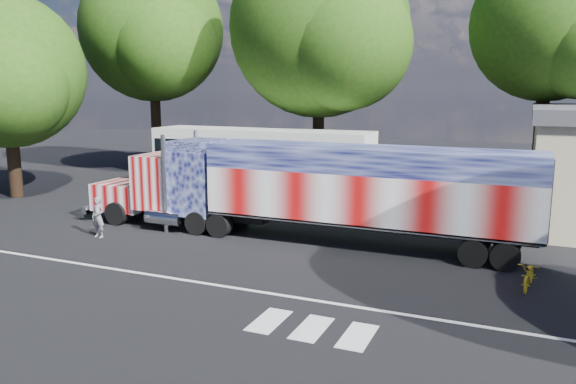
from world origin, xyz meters
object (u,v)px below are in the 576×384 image
at_px(coach_bus, 261,161).
at_px(tree_nw_a, 154,31).
at_px(bicycle, 529,275).
at_px(semi_truck, 308,188).
at_px(tree_n_mid, 322,28).
at_px(tree_ne_a, 552,25).
at_px(woman, 98,217).
at_px(tree_w_a, 7,72).

bearing_deg(coach_bus, tree_nw_a, 155.38).
bearing_deg(coach_bus, bicycle, -36.75).
bearing_deg(bicycle, semi_truck, 169.72).
bearing_deg(tree_n_mid, tree_ne_a, 3.95).
relative_size(semi_truck, woman, 11.52).
bearing_deg(tree_nw_a, bicycle, -31.97).
height_order(coach_bus, tree_nw_a, tree_nw_a).
bearing_deg(tree_nw_a, woman, -61.86).
distance_m(coach_bus, tree_w_a, 14.44).
relative_size(woman, tree_n_mid, 0.11).
distance_m(semi_truck, tree_nw_a, 22.20).
bearing_deg(tree_ne_a, woman, -135.93).
distance_m(woman, tree_ne_a, 24.56).
bearing_deg(bicycle, woman, -171.28).
height_order(semi_truck, tree_ne_a, tree_ne_a).
relative_size(semi_truck, tree_nw_a, 1.30).
distance_m(semi_truck, tree_ne_a, 17.18).
relative_size(tree_w_a, tree_ne_a, 0.82).
bearing_deg(tree_nw_a, semi_truck, -37.85).
xyz_separation_m(tree_w_a, tree_nw_a, (1.71, 10.80, 3.03)).
xyz_separation_m(coach_bus, tree_n_mid, (2.06, 4.22, 7.58)).
xyz_separation_m(semi_truck, bicycle, (8.19, -2.60, -1.68)).
xyz_separation_m(tree_n_mid, tree_nw_a, (-12.52, 0.57, 0.38)).
height_order(semi_truck, coach_bus, semi_truck).
height_order(bicycle, tree_nw_a, tree_nw_a).
distance_m(semi_truck, bicycle, 8.76).
relative_size(bicycle, tree_nw_a, 0.11).
distance_m(coach_bus, woman, 11.20).
bearing_deg(woman, tree_n_mid, 80.31).
bearing_deg(tree_nw_a, tree_n_mid, -2.60).
xyz_separation_m(woman, tree_ne_a, (16.57, 16.05, 8.43)).
relative_size(bicycle, tree_w_a, 0.15).
height_order(bicycle, tree_n_mid, tree_n_mid).
xyz_separation_m(woman, tree_w_a, (-10.14, 4.95, 6.02)).
height_order(semi_truck, tree_w_a, tree_w_a).
distance_m(tree_w_a, tree_nw_a, 11.35).
xyz_separation_m(semi_truck, woman, (-8.00, -2.99, -1.28)).
height_order(semi_truck, bicycle, semi_truck).
distance_m(coach_bus, bicycle, 17.73).
bearing_deg(tree_w_a, bicycle, -9.83).
bearing_deg(woman, tree_ne_a, 49.47).
distance_m(woman, tree_nw_a, 20.03).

